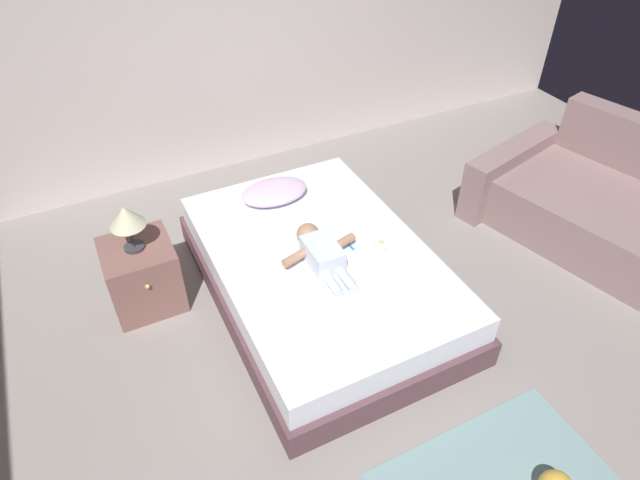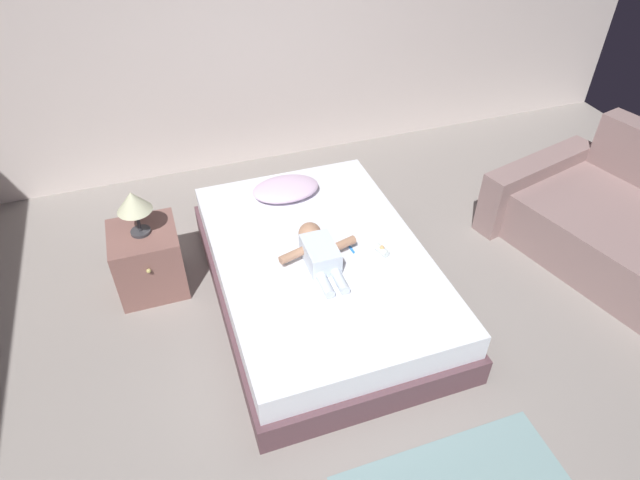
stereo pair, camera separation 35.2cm
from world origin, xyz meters
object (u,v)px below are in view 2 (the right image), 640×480
(bed, at_px, (320,274))
(baby, at_px, (319,251))
(nightstand, at_px, (149,260))
(pillow, at_px, (286,189))
(toothbrush, at_px, (350,246))
(lamp, at_px, (133,203))
(baby_bottle, at_px, (382,250))

(bed, height_order, baby, baby)
(baby, bearing_deg, bed, 64.80)
(bed, bearing_deg, nightstand, 156.90)
(pillow, xyz_separation_m, nightstand, (-1.07, -0.23, -0.21))
(bed, xyz_separation_m, pillow, (-0.03, 0.70, 0.26))
(toothbrush, bearing_deg, pillow, 107.84)
(lamp, xyz_separation_m, baby_bottle, (1.48, -0.61, -0.31))
(bed, height_order, toothbrush, toothbrush)
(bed, xyz_separation_m, baby, (-0.03, -0.07, 0.27))
(baby, bearing_deg, baby_bottle, -10.20)
(pillow, distance_m, nightstand, 1.11)
(nightstand, height_order, baby_bottle, nightstand)
(bed, bearing_deg, baby_bottle, -20.98)
(baby, relative_size, nightstand, 1.28)
(pillow, relative_size, nightstand, 1.04)
(pillow, height_order, baby_bottle, pillow)
(bed, distance_m, baby, 0.28)
(pillow, bearing_deg, baby_bottle, -64.04)
(baby_bottle, bearing_deg, bed, 159.02)
(baby, xyz_separation_m, baby_bottle, (0.41, -0.07, -0.04))
(nightstand, bearing_deg, lamp, 90.00)
(pillow, height_order, toothbrush, pillow)
(toothbrush, bearing_deg, nightstand, 159.29)
(pillow, height_order, baby, baby)
(nightstand, bearing_deg, bed, -23.10)
(pillow, xyz_separation_m, lamp, (-1.07, -0.23, 0.28))
(pillow, xyz_separation_m, toothbrush, (0.23, -0.72, -0.05))
(nightstand, xyz_separation_m, baby_bottle, (1.48, -0.61, 0.18))
(baby, xyz_separation_m, lamp, (-1.06, 0.54, 0.26))
(bed, bearing_deg, baby, -115.20)
(bed, distance_m, baby_bottle, 0.47)
(bed, relative_size, pillow, 4.17)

